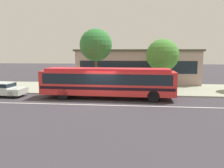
# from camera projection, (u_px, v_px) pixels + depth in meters

# --- Properties ---
(ground_plane) EXTENTS (120.00, 120.00, 0.00)m
(ground_plane) POSITION_uv_depth(u_px,v_px,m) (100.00, 103.00, 18.61)
(ground_plane) COLOR #38353C
(sidewalk_slab) EXTENTS (60.00, 8.00, 0.12)m
(sidewalk_slab) POSITION_uv_depth(u_px,v_px,m) (110.00, 88.00, 25.60)
(sidewalk_slab) COLOR #9A9D8B
(sidewalk_slab) RESTS_ON ground_plane
(lane_stripe_center) EXTENTS (56.00, 0.16, 0.01)m
(lane_stripe_center) POSITION_uv_depth(u_px,v_px,m) (98.00, 105.00, 17.82)
(lane_stripe_center) COLOR silver
(lane_stripe_center) RESTS_ON ground_plane
(transit_bus) EXTENTS (11.62, 2.75, 2.67)m
(transit_bus) POSITION_uv_depth(u_px,v_px,m) (108.00, 81.00, 20.08)
(transit_bus) COLOR red
(transit_bus) RESTS_ON ground_plane
(sedan_behind_bus) EXTENTS (4.40, 2.04, 1.29)m
(sedan_behind_bus) POSITION_uv_depth(u_px,v_px,m) (1.00, 89.00, 21.23)
(sedan_behind_bus) COLOR silver
(sedan_behind_bus) RESTS_ON ground_plane
(pedestrian_waiting_near_sign) EXTENTS (0.42, 0.42, 1.78)m
(pedestrian_waiting_near_sign) POSITION_uv_depth(u_px,v_px,m) (62.00, 81.00, 22.82)
(pedestrian_waiting_near_sign) COLOR #362830
(pedestrian_waiting_near_sign) RESTS_ON sidewalk_slab
(pedestrian_walking_along_curb) EXTENTS (0.41, 0.41, 1.75)m
(pedestrian_walking_along_curb) POSITION_uv_depth(u_px,v_px,m) (133.00, 81.00, 23.35)
(pedestrian_walking_along_curb) COLOR #716155
(pedestrian_walking_along_curb) RESTS_ON sidewalk_slab
(street_tree_near_stop) EXTENTS (3.31, 3.31, 6.31)m
(street_tree_near_stop) POSITION_uv_depth(u_px,v_px,m) (96.00, 45.00, 23.56)
(street_tree_near_stop) COLOR brown
(street_tree_near_stop) RESTS_ON sidewalk_slab
(street_tree_mid_block) EXTENTS (3.37, 3.37, 5.30)m
(street_tree_mid_block) POSITION_uv_depth(u_px,v_px,m) (162.00, 55.00, 23.91)
(street_tree_mid_block) COLOR brown
(street_tree_mid_block) RESTS_ON sidewalk_slab
(station_building) EXTENTS (15.45, 8.11, 4.37)m
(station_building) POSITION_uv_depth(u_px,v_px,m) (137.00, 66.00, 31.13)
(station_building) COLOR #B79893
(station_building) RESTS_ON ground_plane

